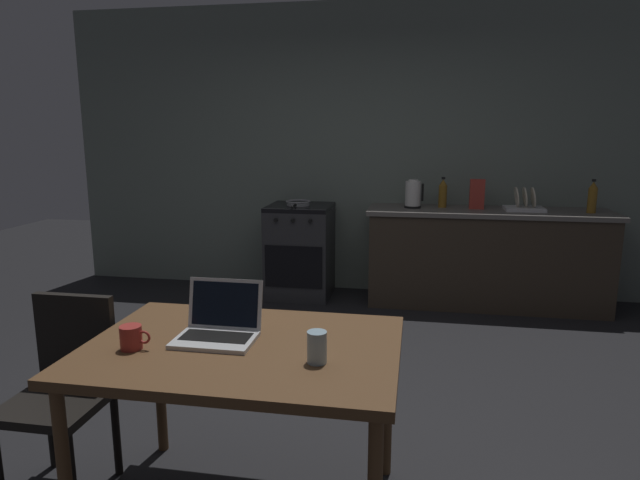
{
  "coord_description": "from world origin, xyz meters",
  "views": [
    {
      "loc": [
        0.62,
        -2.85,
        1.6
      ],
      "look_at": [
        -0.05,
        0.91,
        0.83
      ],
      "focal_mm": 30.79,
      "sensor_mm": 36.0,
      "label": 1
    }
  ],
  "objects_px": {
    "cereal_box": "(477,194)",
    "electric_kettle": "(413,194)",
    "chair": "(65,382)",
    "bottle_b": "(443,193)",
    "frying_pan": "(298,203)",
    "dining_table": "(243,361)",
    "coffee_mug": "(132,337)",
    "laptop": "(218,328)",
    "drinking_glass": "(317,347)",
    "stove_oven": "(300,251)",
    "dish_rack": "(524,205)",
    "bottle": "(592,197)"
  },
  "relations": [
    {
      "from": "dining_table",
      "to": "frying_pan",
      "type": "bearing_deg",
      "value": 98.18
    },
    {
      "from": "electric_kettle",
      "to": "bottle_b",
      "type": "bearing_deg",
      "value": 16.48
    },
    {
      "from": "coffee_mug",
      "to": "dish_rack",
      "type": "height_order",
      "value": "dish_rack"
    },
    {
      "from": "frying_pan",
      "to": "drinking_glass",
      "type": "relative_size",
      "value": 3.44
    },
    {
      "from": "frying_pan",
      "to": "dining_table",
      "type": "bearing_deg",
      "value": -81.82
    },
    {
      "from": "chair",
      "to": "laptop",
      "type": "bearing_deg",
      "value": 17.25
    },
    {
      "from": "stove_oven",
      "to": "frying_pan",
      "type": "bearing_deg",
      "value": -113.88
    },
    {
      "from": "electric_kettle",
      "to": "coffee_mug",
      "type": "xyz_separation_m",
      "value": [
        -1.04,
        -3.24,
        -0.21
      ]
    },
    {
      "from": "bottle",
      "to": "bottle_b",
      "type": "bearing_deg",
      "value": 174.1
    },
    {
      "from": "dining_table",
      "to": "bottle",
      "type": "relative_size",
      "value": 4.29
    },
    {
      "from": "bottle",
      "to": "laptop",
      "type": "bearing_deg",
      "value": -126.99
    },
    {
      "from": "frying_pan",
      "to": "stove_oven",
      "type": "bearing_deg",
      "value": 66.12
    },
    {
      "from": "cereal_box",
      "to": "electric_kettle",
      "type": "bearing_deg",
      "value": -177.99
    },
    {
      "from": "coffee_mug",
      "to": "drinking_glass",
      "type": "relative_size",
      "value": 1.04
    },
    {
      "from": "coffee_mug",
      "to": "dish_rack",
      "type": "xyz_separation_m",
      "value": [
        2.03,
        3.24,
        0.13
      ]
    },
    {
      "from": "chair",
      "to": "dish_rack",
      "type": "distance_m",
      "value": 3.96
    },
    {
      "from": "chair",
      "to": "cereal_box",
      "type": "xyz_separation_m",
      "value": [
        2.05,
        3.08,
        0.53
      ]
    },
    {
      "from": "cereal_box",
      "to": "coffee_mug",
      "type": "bearing_deg",
      "value": -116.33
    },
    {
      "from": "laptop",
      "to": "dish_rack",
      "type": "xyz_separation_m",
      "value": [
        1.73,
        3.08,
        0.13
      ]
    },
    {
      "from": "drinking_glass",
      "to": "cereal_box",
      "type": "height_order",
      "value": "cereal_box"
    },
    {
      "from": "dining_table",
      "to": "laptop",
      "type": "relative_size",
      "value": 3.9
    },
    {
      "from": "coffee_mug",
      "to": "frying_pan",
      "type": "bearing_deg",
      "value": 90.63
    },
    {
      "from": "bottle",
      "to": "electric_kettle",
      "type": "bearing_deg",
      "value": 178.13
    },
    {
      "from": "electric_kettle",
      "to": "drinking_glass",
      "type": "bearing_deg",
      "value": -95.44
    },
    {
      "from": "chair",
      "to": "bottle_b",
      "type": "xyz_separation_m",
      "value": [
        1.75,
        3.14,
        0.53
      ]
    },
    {
      "from": "electric_kettle",
      "to": "bottle_b",
      "type": "xyz_separation_m",
      "value": [
        0.27,
        0.08,
        0.01
      ]
    },
    {
      "from": "chair",
      "to": "laptop",
      "type": "xyz_separation_m",
      "value": [
        0.73,
        -0.01,
        0.31
      ]
    },
    {
      "from": "chair",
      "to": "bottle_b",
      "type": "height_order",
      "value": "bottle_b"
    },
    {
      "from": "cereal_box",
      "to": "bottle_b",
      "type": "distance_m",
      "value": 0.31
    },
    {
      "from": "laptop",
      "to": "drinking_glass",
      "type": "bearing_deg",
      "value": -14.81
    },
    {
      "from": "stove_oven",
      "to": "frying_pan",
      "type": "distance_m",
      "value": 0.47
    },
    {
      "from": "dining_table",
      "to": "bottle",
      "type": "bearing_deg",
      "value": 54.82
    },
    {
      "from": "chair",
      "to": "cereal_box",
      "type": "distance_m",
      "value": 3.74
    },
    {
      "from": "coffee_mug",
      "to": "laptop",
      "type": "bearing_deg",
      "value": 29.52
    },
    {
      "from": "drinking_glass",
      "to": "dining_table",
      "type": "bearing_deg",
      "value": 159.59
    },
    {
      "from": "stove_oven",
      "to": "dish_rack",
      "type": "relative_size",
      "value": 2.62
    },
    {
      "from": "drinking_glass",
      "to": "stove_oven",
      "type": "bearing_deg",
      "value": 103.17
    },
    {
      "from": "dish_rack",
      "to": "bottle",
      "type": "bearing_deg",
      "value": -5.23
    },
    {
      "from": "chair",
      "to": "drinking_glass",
      "type": "bearing_deg",
      "value": 9.71
    },
    {
      "from": "dining_table",
      "to": "coffee_mug",
      "type": "xyz_separation_m",
      "value": [
        -0.41,
        -0.12,
        0.12
      ]
    },
    {
      "from": "drinking_glass",
      "to": "bottle",
      "type": "bearing_deg",
      "value": 60.05
    },
    {
      "from": "stove_oven",
      "to": "dish_rack",
      "type": "xyz_separation_m",
      "value": [
        2.05,
        0.0,
        0.49
      ]
    },
    {
      "from": "cereal_box",
      "to": "bottle_b",
      "type": "relative_size",
      "value": 0.97
    },
    {
      "from": "electric_kettle",
      "to": "bottle",
      "type": "height_order",
      "value": "bottle"
    },
    {
      "from": "frying_pan",
      "to": "cereal_box",
      "type": "height_order",
      "value": "cereal_box"
    },
    {
      "from": "stove_oven",
      "to": "bottle_b",
      "type": "xyz_separation_m",
      "value": [
        1.34,
        0.08,
        0.58
      ]
    },
    {
      "from": "chair",
      "to": "laptop",
      "type": "distance_m",
      "value": 0.8
    },
    {
      "from": "electric_kettle",
      "to": "bottle",
      "type": "relative_size",
      "value": 0.9
    },
    {
      "from": "laptop",
      "to": "cereal_box",
      "type": "bearing_deg",
      "value": 72.57
    },
    {
      "from": "dining_table",
      "to": "drinking_glass",
      "type": "height_order",
      "value": "drinking_glass"
    }
  ]
}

